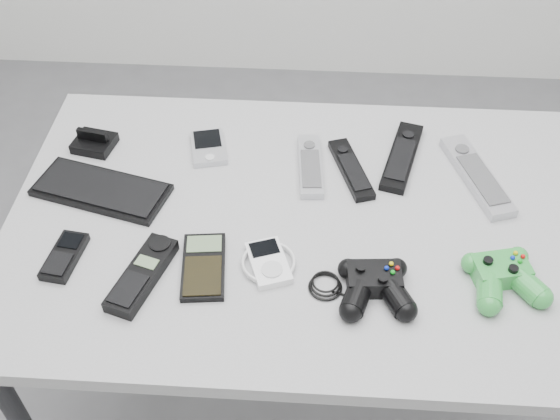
# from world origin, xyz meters

# --- Properties ---
(floor) EXTENTS (3.50, 3.50, 0.00)m
(floor) POSITION_xyz_m (0.00, 0.00, 0.00)
(floor) COLOR slate
(floor) RESTS_ON ground
(desk) EXTENTS (1.19, 0.76, 0.79)m
(desk) POSITION_xyz_m (0.09, 0.02, 0.73)
(desk) COLOR #AAAAAD
(desk) RESTS_ON floor
(pda_keyboard) EXTENTS (0.29, 0.18, 0.02)m
(pda_keyboard) POSITION_xyz_m (-0.34, 0.07, 0.80)
(pda_keyboard) COLOR black
(pda_keyboard) RESTS_ON desk
(dock_bracket) EXTENTS (0.10, 0.09, 0.05)m
(dock_bracket) POSITION_xyz_m (-0.39, 0.21, 0.82)
(dock_bracket) COLOR black
(dock_bracket) RESTS_ON desk
(pda) EXTENTS (0.10, 0.12, 0.02)m
(pda) POSITION_xyz_m (-0.14, 0.22, 0.80)
(pda) COLOR #B3B4BB
(pda) RESTS_ON desk
(remote_silver_a) EXTENTS (0.06, 0.19, 0.02)m
(remote_silver_a) POSITION_xyz_m (0.09, 0.17, 0.80)
(remote_silver_a) COLOR #B3B4BB
(remote_silver_a) RESTS_ON desk
(remote_black_a) EXTENTS (0.10, 0.19, 0.02)m
(remote_black_a) POSITION_xyz_m (0.17, 0.16, 0.80)
(remote_black_a) COLOR black
(remote_black_a) RESTS_ON desk
(remote_black_b) EXTENTS (0.11, 0.23, 0.02)m
(remote_black_b) POSITION_xyz_m (0.28, 0.21, 0.80)
(remote_black_b) COLOR black
(remote_black_b) RESTS_ON desk
(remote_silver_b) EXTENTS (0.13, 0.25, 0.02)m
(remote_silver_b) POSITION_xyz_m (0.43, 0.16, 0.81)
(remote_silver_b) COLOR #B1B0B7
(remote_silver_b) RESTS_ON desk
(mobile_phone) EXTENTS (0.07, 0.12, 0.02)m
(mobile_phone) POSITION_xyz_m (-0.36, -0.11, 0.80)
(mobile_phone) COLOR black
(mobile_phone) RESTS_ON desk
(cordless_handset) EXTENTS (0.11, 0.19, 0.03)m
(cordless_handset) POSITION_xyz_m (-0.20, -0.15, 0.81)
(cordless_handset) COLOR black
(cordless_handset) RESTS_ON desk
(calculator) EXTENTS (0.09, 0.16, 0.02)m
(calculator) POSITION_xyz_m (-0.10, -0.12, 0.80)
(calculator) COLOR black
(calculator) RESTS_ON desk
(mp3_player) EXTENTS (0.13, 0.13, 0.02)m
(mp3_player) POSITION_xyz_m (0.02, -0.10, 0.80)
(mp3_player) COLOR white
(mp3_player) RESTS_ON desk
(controller_black) EXTENTS (0.24, 0.16, 0.05)m
(controller_black) POSITION_xyz_m (0.21, -0.15, 0.82)
(controller_black) COLOR black
(controller_black) RESTS_ON desk
(controller_green) EXTENTS (0.16, 0.17, 0.05)m
(controller_green) POSITION_xyz_m (0.44, -0.12, 0.82)
(controller_green) COLOR green
(controller_green) RESTS_ON desk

